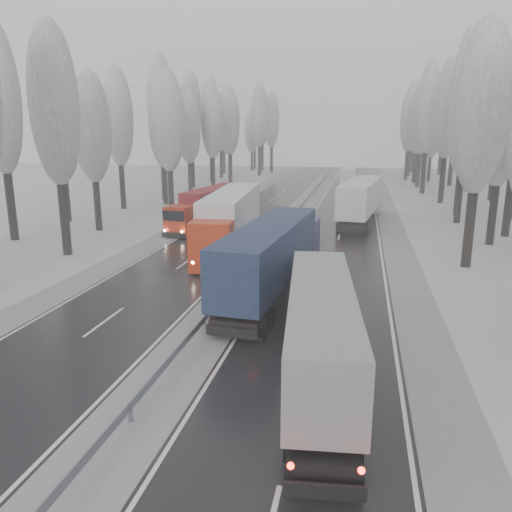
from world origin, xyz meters
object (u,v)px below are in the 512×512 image
at_px(truck_grey_tarp, 320,318).
at_px(truck_blue_box, 275,252).
at_px(box_truck_distant, 349,177).
at_px(truck_cream_box, 363,198).
at_px(truck_red_white, 230,217).
at_px(truck_red_red, 209,204).

distance_m(truck_grey_tarp, truck_blue_box, 9.89).
bearing_deg(truck_grey_tarp, box_truck_distant, 84.80).
xyz_separation_m(truck_grey_tarp, box_truck_distant, (-0.86, 71.05, -0.58)).
height_order(truck_grey_tarp, truck_blue_box, truck_blue_box).
relative_size(truck_cream_box, truck_red_white, 0.98).
distance_m(truck_grey_tarp, box_truck_distant, 71.06).
distance_m(truck_grey_tarp, truck_cream_box, 34.71).
relative_size(truck_blue_box, box_truck_distant, 2.00).
bearing_deg(truck_blue_box, truck_red_red, 120.98).
distance_m(box_truck_distant, truck_red_red, 42.66).
relative_size(truck_blue_box, truck_cream_box, 0.96).
height_order(truck_grey_tarp, truck_red_white, truck_red_white).
bearing_deg(truck_red_white, truck_grey_tarp, -70.71).
bearing_deg(truck_cream_box, truck_grey_tarp, -84.93).
bearing_deg(truck_red_white, truck_blue_box, -67.37).
bearing_deg(box_truck_distant, truck_cream_box, -84.29).
distance_m(truck_cream_box, truck_red_red, 15.99).
relative_size(truck_blue_box, truck_red_white, 0.94).
height_order(truck_cream_box, box_truck_distant, truck_cream_box).
height_order(truck_grey_tarp, box_truck_distant, truck_grey_tarp).
bearing_deg(truck_cream_box, truck_red_white, -117.40).
bearing_deg(truck_cream_box, box_truck_distant, 101.36).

